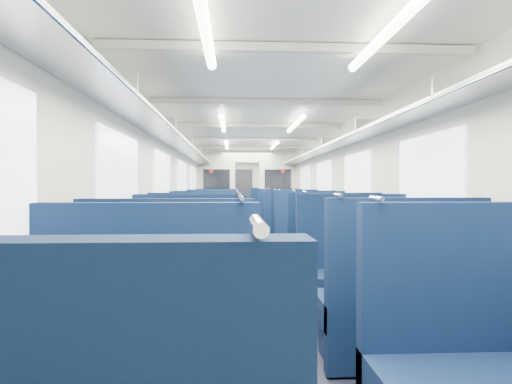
# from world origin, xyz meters

# --- Properties ---
(floor) EXTENTS (2.80, 18.00, 0.01)m
(floor) POSITION_xyz_m (0.00, 0.00, 0.00)
(floor) COLOR black
(floor) RESTS_ON ground
(ceiling) EXTENTS (2.80, 18.00, 0.01)m
(ceiling) POSITION_xyz_m (0.00, 0.00, 2.35)
(ceiling) COLOR silver
(ceiling) RESTS_ON wall_left
(wall_left) EXTENTS (0.02, 18.00, 2.35)m
(wall_left) POSITION_xyz_m (-1.40, 0.00, 1.18)
(wall_left) COLOR beige
(wall_left) RESTS_ON floor
(dado_left) EXTENTS (0.03, 17.90, 0.70)m
(dado_left) POSITION_xyz_m (-1.39, 0.00, 0.35)
(dado_left) COLOR #101D36
(dado_left) RESTS_ON floor
(wall_right) EXTENTS (0.02, 18.00, 2.35)m
(wall_right) POSITION_xyz_m (1.40, 0.00, 1.18)
(wall_right) COLOR beige
(wall_right) RESTS_ON floor
(dado_right) EXTENTS (0.03, 17.90, 0.70)m
(dado_right) POSITION_xyz_m (1.39, 0.00, 0.35)
(dado_right) COLOR #101D36
(dado_right) RESTS_ON floor
(wall_far) EXTENTS (2.80, 0.02, 2.35)m
(wall_far) POSITION_xyz_m (0.00, 9.00, 1.18)
(wall_far) COLOR beige
(wall_far) RESTS_ON floor
(luggage_rack_left) EXTENTS (0.36, 17.40, 0.18)m
(luggage_rack_left) POSITION_xyz_m (-1.21, 0.00, 1.97)
(luggage_rack_left) COLOR #B2B5BA
(luggage_rack_left) RESTS_ON wall_left
(luggage_rack_right) EXTENTS (0.36, 17.40, 0.18)m
(luggage_rack_right) POSITION_xyz_m (1.21, 0.00, 1.97)
(luggage_rack_right) COLOR #B2B5BA
(luggage_rack_right) RESTS_ON wall_right
(windows) EXTENTS (2.78, 15.60, 0.75)m
(windows) POSITION_xyz_m (0.00, -0.46, 1.42)
(windows) COLOR white
(windows) RESTS_ON wall_left
(ceiling_fittings) EXTENTS (2.70, 16.06, 0.11)m
(ceiling_fittings) POSITION_xyz_m (0.00, -0.26, 2.29)
(ceiling_fittings) COLOR beige
(ceiling_fittings) RESTS_ON ceiling
(end_door) EXTENTS (0.75, 0.06, 2.00)m
(end_door) POSITION_xyz_m (0.00, 8.94, 1.00)
(end_door) COLOR black
(end_door) RESTS_ON floor
(bulkhead) EXTENTS (2.80, 0.10, 2.35)m
(bulkhead) POSITION_xyz_m (-0.00, 3.46, 1.23)
(bulkhead) COLOR beige
(bulkhead) RESTS_ON floor
(seat_3) EXTENTS (1.15, 0.64, 1.28)m
(seat_3) POSITION_xyz_m (0.83, -7.08, 0.39)
(seat_3) COLOR #0D2041
(seat_3) RESTS_ON floor
(seat_4) EXTENTS (1.15, 0.64, 1.28)m
(seat_4) POSITION_xyz_m (-0.83, -6.06, 0.39)
(seat_4) COLOR #0D2041
(seat_4) RESTS_ON floor
(seat_5) EXTENTS (1.15, 0.64, 1.28)m
(seat_5) POSITION_xyz_m (0.83, -5.94, 0.39)
(seat_5) COLOR #0D2041
(seat_5) RESTS_ON floor
(seat_6) EXTENTS (1.15, 0.64, 1.28)m
(seat_6) POSITION_xyz_m (-0.83, -4.91, 0.39)
(seat_6) COLOR #0D2041
(seat_6) RESTS_ON floor
(seat_7) EXTENTS (1.15, 0.64, 1.28)m
(seat_7) POSITION_xyz_m (0.83, -4.84, 0.39)
(seat_7) COLOR #0D2041
(seat_7) RESTS_ON floor
(seat_8) EXTENTS (1.15, 0.64, 1.28)m
(seat_8) POSITION_xyz_m (-0.83, -3.69, 0.39)
(seat_8) COLOR #0D2041
(seat_8) RESTS_ON floor
(seat_9) EXTENTS (1.15, 0.64, 1.28)m
(seat_9) POSITION_xyz_m (0.83, -3.71, 0.39)
(seat_9) COLOR #0D2041
(seat_9) RESTS_ON floor
(seat_10) EXTENTS (1.15, 0.64, 1.28)m
(seat_10) POSITION_xyz_m (-0.83, -2.49, 0.39)
(seat_10) COLOR #0D2041
(seat_10) RESTS_ON floor
(seat_11) EXTENTS (1.15, 0.64, 1.28)m
(seat_11) POSITION_xyz_m (0.83, -2.41, 0.39)
(seat_11) COLOR #0D2041
(seat_11) RESTS_ON floor
(seat_12) EXTENTS (1.15, 0.64, 1.28)m
(seat_12) POSITION_xyz_m (-0.83, -1.46, 0.39)
(seat_12) COLOR #0D2041
(seat_12) RESTS_ON floor
(seat_13) EXTENTS (1.15, 0.64, 1.28)m
(seat_13) POSITION_xyz_m (0.83, -1.28, 0.39)
(seat_13) COLOR #0D2041
(seat_13) RESTS_ON floor
(seat_14) EXTENTS (1.15, 0.64, 1.28)m
(seat_14) POSITION_xyz_m (-0.83, -0.16, 0.39)
(seat_14) COLOR #0D2041
(seat_14) RESTS_ON floor
(seat_15) EXTENTS (1.15, 0.64, 1.28)m
(seat_15) POSITION_xyz_m (0.83, -0.17, 0.39)
(seat_15) COLOR #0D2041
(seat_15) RESTS_ON floor
(seat_16) EXTENTS (1.15, 0.64, 1.28)m
(seat_16) POSITION_xyz_m (-0.83, 0.82, 0.39)
(seat_16) COLOR #0D2041
(seat_16) RESTS_ON floor
(seat_17) EXTENTS (1.15, 0.64, 1.28)m
(seat_17) POSITION_xyz_m (0.83, 0.83, 0.39)
(seat_17) COLOR #0D2041
(seat_17) RESTS_ON floor
(seat_18) EXTENTS (1.15, 0.64, 1.28)m
(seat_18) POSITION_xyz_m (-0.83, 2.19, 0.39)
(seat_18) COLOR #0D2041
(seat_18) RESTS_ON floor
(seat_19) EXTENTS (1.15, 0.64, 1.28)m
(seat_19) POSITION_xyz_m (0.83, 1.98, 0.39)
(seat_19) COLOR #0D2041
(seat_19) RESTS_ON floor
(seat_20) EXTENTS (1.15, 0.64, 1.28)m
(seat_20) POSITION_xyz_m (-0.83, 4.19, 0.39)
(seat_20) COLOR #0D2041
(seat_20) RESTS_ON floor
(seat_21) EXTENTS (1.15, 0.64, 1.28)m
(seat_21) POSITION_xyz_m (0.83, 4.19, 0.39)
(seat_21) COLOR #0D2041
(seat_21) RESTS_ON floor
(seat_22) EXTENTS (1.15, 0.64, 1.28)m
(seat_22) POSITION_xyz_m (-0.83, 5.18, 0.39)
(seat_22) COLOR #0D2041
(seat_22) RESTS_ON floor
(seat_23) EXTENTS (1.15, 0.64, 1.28)m
(seat_23) POSITION_xyz_m (0.83, 5.18, 0.39)
(seat_23) COLOR #0D2041
(seat_23) RESTS_ON floor
(seat_24) EXTENTS (1.15, 0.64, 1.28)m
(seat_24) POSITION_xyz_m (-0.83, 6.51, 0.39)
(seat_24) COLOR #0D2041
(seat_24) RESTS_ON floor
(seat_25) EXTENTS (1.15, 0.64, 1.28)m
(seat_25) POSITION_xyz_m (0.83, 6.51, 0.39)
(seat_25) COLOR #0D2041
(seat_25) RESTS_ON floor
(seat_26) EXTENTS (1.15, 0.64, 1.28)m
(seat_26) POSITION_xyz_m (-0.83, 7.51, 0.39)
(seat_26) COLOR #0D2041
(seat_26) RESTS_ON floor
(seat_27) EXTENTS (1.15, 0.64, 1.28)m
(seat_27) POSITION_xyz_m (0.83, 7.59, 0.39)
(seat_27) COLOR #0D2041
(seat_27) RESTS_ON floor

